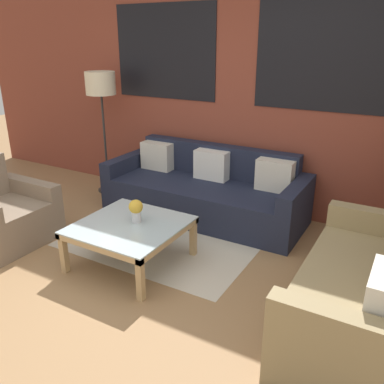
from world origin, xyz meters
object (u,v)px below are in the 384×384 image
armchair_corner (3,215)px  coffee_table (130,230)px  floor_lamp (101,89)px  flower_vase (136,209)px  couch_dark (205,192)px  settee_vintage (367,293)px

armchair_corner → coffee_table: 1.44m
armchair_corner → floor_lamp: 1.98m
flower_vase → coffee_table: bearing=-112.0°
couch_dark → flower_vase: couch_dark is taller
armchair_corner → flower_vase: bearing=13.6°
floor_lamp → armchair_corner: bearing=-88.2°
armchair_corner → coffee_table: size_ratio=0.92×
settee_vintage → armchair_corner: (-3.41, -0.37, -0.03)m
armchair_corner → couch_dark: bearing=47.4°
floor_lamp → flower_vase: 2.15m
armchair_corner → settee_vintage: bearing=6.1°
couch_dark → armchair_corner: (-1.48, -1.61, -0.00)m
settee_vintage → floor_lamp: 3.84m
settee_vintage → couch_dark: bearing=147.4°
armchair_corner → coffee_table: armchair_corner is taller
armchair_corner → flower_vase: size_ratio=3.91×
floor_lamp → flower_vase: floor_lamp is taller
coffee_table → settee_vintage: bearing=2.4°
coffee_table → floor_lamp: floor_lamp is taller
settee_vintage → coffee_table: 2.00m
floor_lamp → couch_dark: bearing=-1.8°
settee_vintage → flower_vase: 1.99m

